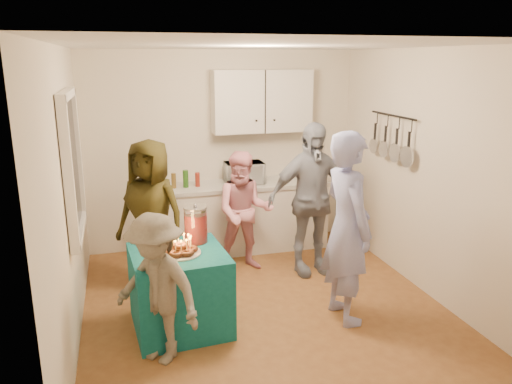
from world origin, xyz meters
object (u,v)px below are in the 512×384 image
object	(u,v)px
microwave	(244,173)
woman_back_right	(310,199)
counter	(243,218)
woman_back_center	(244,212)
man_birthday	(347,228)
woman_back_left	(151,214)
child_near_left	(157,289)
punch_jar	(196,225)
party_table	(180,290)

from	to	relation	value
microwave	woman_back_right	xyz separation A→B (m)	(0.56, -0.93, -0.15)
counter	woman_back_center	distance (m)	0.73
man_birthday	woman_back_left	xyz separation A→B (m)	(-1.74, 1.27, -0.10)
man_birthday	woman_back_right	distance (m)	1.13
man_birthday	child_near_left	size ratio (longest dim) A/B	1.43
punch_jar	man_birthday	bearing A→B (deg)	-18.38
woman_back_left	woman_back_center	size ratio (longest dim) A/B	1.15
microwave	woman_back_right	bearing A→B (deg)	-57.81
punch_jar	child_near_left	xyz separation A→B (m)	(-0.44, -0.70, -0.28)
party_table	woman_back_center	xyz separation A→B (m)	(0.93, 1.17, 0.34)
microwave	woman_back_center	distance (m)	0.75
punch_jar	woman_back_right	world-z (taller)	woman_back_right
punch_jar	woman_back_right	distance (m)	1.60
woman_back_left	child_near_left	xyz separation A→B (m)	(-0.08, -1.51, -0.18)
woman_back_center	woman_back_left	bearing A→B (deg)	-160.12
punch_jar	woman_back_center	world-z (taller)	woman_back_center
woman_back_center	child_near_left	bearing A→B (deg)	-112.63
woman_back_right	child_near_left	distance (m)	2.35
man_birthday	woman_back_center	bearing A→B (deg)	21.33
man_birthday	woman_back_left	world-z (taller)	man_birthday
punch_jar	woman_back_left	xyz separation A→B (m)	(-0.37, 0.81, -0.10)
counter	child_near_left	distance (m)	2.66
microwave	woman_back_left	world-z (taller)	woman_back_left
woman_back_center	child_near_left	distance (m)	2.03
counter	woman_back_left	size ratio (longest dim) A/B	1.33
counter	woman_back_left	bearing A→B (deg)	-147.50
counter	man_birthday	size ratio (longest dim) A/B	1.18
counter	woman_back_right	xyz separation A→B (m)	(0.58, -0.93, 0.47)
counter	punch_jar	distance (m)	1.89
counter	party_table	bearing A→B (deg)	-120.58
counter	child_near_left	size ratio (longest dim) A/B	1.69
counter	man_birthday	bearing A→B (deg)	-76.34
punch_jar	woman_back_center	size ratio (longest dim) A/B	0.23
party_table	woman_back_center	bearing A→B (deg)	51.60
microwave	man_birthday	distance (m)	2.12
party_table	woman_back_left	bearing A→B (deg)	99.00
punch_jar	woman_back_left	size ratio (longest dim) A/B	0.20
microwave	woman_back_center	bearing A→B (deg)	-102.89
party_table	punch_jar	distance (m)	0.63
microwave	woman_back_center	xyz separation A→B (m)	(-0.16, -0.65, -0.32)
punch_jar	child_near_left	size ratio (longest dim) A/B	0.26
child_near_left	woman_back_left	bearing A→B (deg)	132.71
woman_back_left	woman_back_center	world-z (taller)	woman_back_left
counter	microwave	bearing A→B (deg)	0.00
punch_jar	microwave	bearing A→B (deg)	61.00
man_birthday	woman_back_center	world-z (taller)	man_birthday
party_table	punch_jar	world-z (taller)	punch_jar
counter	party_table	xyz separation A→B (m)	(-1.08, -1.82, -0.05)
microwave	man_birthday	size ratio (longest dim) A/B	0.27
punch_jar	child_near_left	distance (m)	0.88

